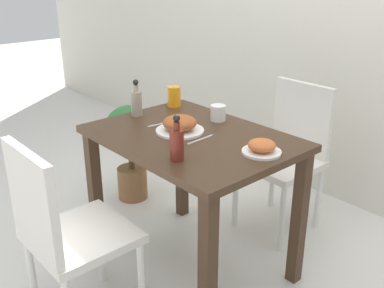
{
  "coord_description": "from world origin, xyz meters",
  "views": [
    {
      "loc": [
        1.54,
        -1.37,
        1.55
      ],
      "look_at": [
        0.0,
        0.0,
        0.72
      ],
      "focal_mm": 42.0,
      "sensor_mm": 36.0,
      "label": 1
    }
  ],
  "objects_px": {
    "drink_cup": "(218,113)",
    "potted_plant_left": "(130,141)",
    "food_plate": "(180,125)",
    "side_plate": "(262,147)",
    "juice_glass": "(174,96)",
    "sauce_bottle": "(177,143)",
    "condiment_bottle": "(136,102)",
    "chair_near": "(64,229)",
    "chair_far": "(288,149)"
  },
  "relations": [
    {
      "from": "drink_cup",
      "to": "potted_plant_left",
      "type": "bearing_deg",
      "value": -176.3
    },
    {
      "from": "food_plate",
      "to": "side_plate",
      "type": "xyz_separation_m",
      "value": [
        0.45,
        0.09,
        -0.01
      ]
    },
    {
      "from": "food_plate",
      "to": "drink_cup",
      "type": "xyz_separation_m",
      "value": [
        0.0,
        0.27,
        0.0
      ]
    },
    {
      "from": "food_plate",
      "to": "juice_glass",
      "type": "height_order",
      "value": "juice_glass"
    },
    {
      "from": "food_plate",
      "to": "potted_plant_left",
      "type": "relative_size",
      "value": 0.36
    },
    {
      "from": "sauce_bottle",
      "to": "drink_cup",
      "type": "bearing_deg",
      "value": 117.07
    },
    {
      "from": "food_plate",
      "to": "potted_plant_left",
      "type": "bearing_deg",
      "value": 164.68
    },
    {
      "from": "juice_glass",
      "to": "side_plate",
      "type": "bearing_deg",
      "value": -11.26
    },
    {
      "from": "sauce_bottle",
      "to": "condiment_bottle",
      "type": "xyz_separation_m",
      "value": [
        -0.61,
        0.22,
        0.0
      ]
    },
    {
      "from": "chair_near",
      "to": "juice_glass",
      "type": "height_order",
      "value": "chair_near"
    },
    {
      "from": "chair_far",
      "to": "sauce_bottle",
      "type": "bearing_deg",
      "value": -82.51
    },
    {
      "from": "chair_far",
      "to": "food_plate",
      "type": "bearing_deg",
      "value": -99.51
    },
    {
      "from": "side_plate",
      "to": "sauce_bottle",
      "type": "height_order",
      "value": "sauce_bottle"
    },
    {
      "from": "chair_far",
      "to": "side_plate",
      "type": "relative_size",
      "value": 5.08
    },
    {
      "from": "side_plate",
      "to": "sauce_bottle",
      "type": "xyz_separation_m",
      "value": [
        -0.19,
        -0.33,
        0.05
      ]
    },
    {
      "from": "chair_far",
      "to": "potted_plant_left",
      "type": "height_order",
      "value": "chair_far"
    },
    {
      "from": "chair_far",
      "to": "condiment_bottle",
      "type": "distance_m",
      "value": 0.96
    },
    {
      "from": "chair_near",
      "to": "potted_plant_left",
      "type": "relative_size",
      "value": 1.33
    },
    {
      "from": "food_plate",
      "to": "potted_plant_left",
      "type": "distance_m",
      "value": 0.89
    },
    {
      "from": "food_plate",
      "to": "side_plate",
      "type": "height_order",
      "value": "food_plate"
    },
    {
      "from": "drink_cup",
      "to": "sauce_bottle",
      "type": "relative_size",
      "value": 0.41
    },
    {
      "from": "chair_far",
      "to": "sauce_bottle",
      "type": "relative_size",
      "value": 4.41
    },
    {
      "from": "side_plate",
      "to": "condiment_bottle",
      "type": "relative_size",
      "value": 0.87
    },
    {
      "from": "side_plate",
      "to": "condiment_bottle",
      "type": "height_order",
      "value": "condiment_bottle"
    },
    {
      "from": "chair_far",
      "to": "juice_glass",
      "type": "height_order",
      "value": "chair_far"
    },
    {
      "from": "chair_near",
      "to": "condiment_bottle",
      "type": "height_order",
      "value": "condiment_bottle"
    },
    {
      "from": "chair_near",
      "to": "food_plate",
      "type": "height_order",
      "value": "chair_near"
    },
    {
      "from": "juice_glass",
      "to": "potted_plant_left",
      "type": "height_order",
      "value": "juice_glass"
    },
    {
      "from": "juice_glass",
      "to": "condiment_bottle",
      "type": "distance_m",
      "value": 0.27
    },
    {
      "from": "chair_near",
      "to": "chair_far",
      "type": "distance_m",
      "value": 1.43
    },
    {
      "from": "chair_near",
      "to": "juice_glass",
      "type": "distance_m",
      "value": 1.06
    },
    {
      "from": "chair_near",
      "to": "side_plate",
      "type": "height_order",
      "value": "chair_near"
    },
    {
      "from": "food_plate",
      "to": "juice_glass",
      "type": "bearing_deg",
      "value": 144.4
    },
    {
      "from": "side_plate",
      "to": "juice_glass",
      "type": "height_order",
      "value": "juice_glass"
    },
    {
      "from": "food_plate",
      "to": "drink_cup",
      "type": "height_order",
      "value": "same"
    },
    {
      "from": "side_plate",
      "to": "potted_plant_left",
      "type": "bearing_deg",
      "value": 174.45
    },
    {
      "from": "drink_cup",
      "to": "juice_glass",
      "type": "height_order",
      "value": "juice_glass"
    },
    {
      "from": "chair_near",
      "to": "chair_far",
      "type": "relative_size",
      "value": 1.0
    },
    {
      "from": "chair_far",
      "to": "juice_glass",
      "type": "xyz_separation_m",
      "value": [
        -0.48,
        -0.49,
        0.32
      ]
    },
    {
      "from": "chair_near",
      "to": "side_plate",
      "type": "bearing_deg",
      "value": -118.0
    },
    {
      "from": "chair_near",
      "to": "sauce_bottle",
      "type": "height_order",
      "value": "sauce_bottle"
    },
    {
      "from": "sauce_bottle",
      "to": "condiment_bottle",
      "type": "relative_size",
      "value": 1.0
    },
    {
      "from": "chair_near",
      "to": "sauce_bottle",
      "type": "bearing_deg",
      "value": -115.89
    },
    {
      "from": "chair_far",
      "to": "drink_cup",
      "type": "bearing_deg",
      "value": -104.42
    },
    {
      "from": "potted_plant_left",
      "to": "drink_cup",
      "type": "bearing_deg",
      "value": 3.7
    },
    {
      "from": "condiment_bottle",
      "to": "potted_plant_left",
      "type": "bearing_deg",
      "value": 152.31
    },
    {
      "from": "sauce_bottle",
      "to": "food_plate",
      "type": "bearing_deg",
      "value": 137.86
    },
    {
      "from": "food_plate",
      "to": "condiment_bottle",
      "type": "relative_size",
      "value": 1.19
    },
    {
      "from": "condiment_bottle",
      "to": "potted_plant_left",
      "type": "height_order",
      "value": "condiment_bottle"
    },
    {
      "from": "food_plate",
      "to": "drink_cup",
      "type": "distance_m",
      "value": 0.27
    }
  ]
}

